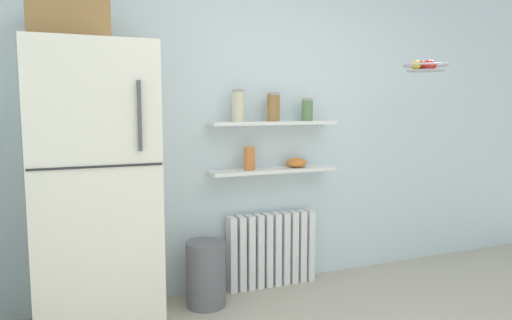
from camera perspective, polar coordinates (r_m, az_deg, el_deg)
back_wall at (r=3.78m, az=1.05°, el=4.67°), size 7.04×0.10×2.60m
refrigerator at (r=3.12m, az=-18.95°, el=-2.56°), size 0.74×0.68×2.02m
radiator at (r=3.83m, az=1.87°, el=-10.65°), size 0.72×0.12×0.58m
wall_shelf_lower at (r=3.67m, az=2.10°, el=-1.23°), size 1.01×0.22×0.02m
wall_shelf_upper at (r=3.63m, az=2.13°, el=4.47°), size 1.01×0.22×0.02m
storage_jar_0 at (r=3.52m, az=-2.16°, el=6.52°), size 0.09×0.09×0.24m
storage_jar_1 at (r=3.63m, az=2.14°, el=6.36°), size 0.10×0.10×0.22m
storage_jar_2 at (r=3.76m, az=6.16°, el=6.02°), size 0.09×0.09×0.18m
vase at (r=3.58m, az=-0.80°, el=0.20°), size 0.08×0.08×0.18m
shelf_bowl at (r=3.75m, az=4.89°, el=-0.30°), size 0.17×0.17×0.08m
trash_bin at (r=3.49m, az=-6.04°, el=-13.41°), size 0.28×0.28×0.47m
hanging_fruit_basket at (r=3.83m, az=19.62°, el=10.55°), size 0.34×0.34×0.09m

